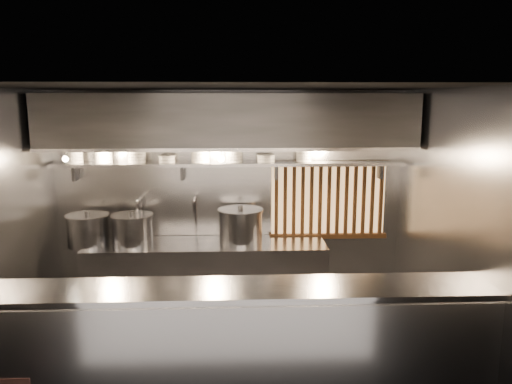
{
  "coord_description": "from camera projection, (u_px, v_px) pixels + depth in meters",
  "views": [
    {
      "loc": [
        0.06,
        -4.93,
        2.69
      ],
      "look_at": [
        0.3,
        0.55,
        1.66
      ],
      "focal_mm": 35.0,
      "sensor_mm": 36.0,
      "label": 1
    }
  ],
  "objects": [
    {
      "name": "cooking_bench",
      "position": [
        207.0,
        277.0,
        6.35
      ],
      "size": [
        3.0,
        0.7,
        0.9
      ],
      "primitive_type": "cube",
      "color": "#9A9A9F",
      "rests_on": "floor"
    },
    {
      "name": "bowl_shelf",
      "position": [
        229.0,
        164.0,
        6.29
      ],
      "size": [
        4.4,
        0.34,
        0.04
      ],
      "primitive_type": "cube",
      "color": "#9A9A9F",
      "rests_on": "wall_back"
    },
    {
      "name": "faucet_left",
      "position": [
        140.0,
        208.0,
        6.39
      ],
      "size": [
        0.04,
        0.3,
        0.5
      ],
      "color": "silver",
      "rests_on": "wall_back"
    },
    {
      "name": "bowl_stack_4",
      "position": [
        201.0,
        156.0,
        6.25
      ],
      "size": [
        0.25,
        0.25,
        0.17
      ],
      "color": "white",
      "rests_on": "bowl_shelf"
    },
    {
      "name": "bowl_stack_2",
      "position": [
        137.0,
        156.0,
        6.22
      ],
      "size": [
        0.24,
        0.24,
        0.17
      ],
      "color": "white",
      "rests_on": "bowl_shelf"
    },
    {
      "name": "bowl_stack_1",
      "position": [
        104.0,
        156.0,
        6.2
      ],
      "size": [
        0.23,
        0.23,
        0.17
      ],
      "color": "white",
      "rests_on": "bowl_shelf"
    },
    {
      "name": "stock_pot_right",
      "position": [
        241.0,
        226.0,
        6.28
      ],
      "size": [
        0.68,
        0.68,
        0.47
      ],
      "rotation": [
        0.0,
        0.0,
        0.21
      ],
      "color": "#9A9A9F",
      "rests_on": "cooking_bench"
    },
    {
      "name": "exhaust_hood",
      "position": [
        229.0,
        121.0,
        5.97
      ],
      "size": [
        4.4,
        0.81,
        0.65
      ],
      "color": "#2D2D30",
      "rests_on": "ceiling"
    },
    {
      "name": "stock_pot_left",
      "position": [
        88.0,
        230.0,
        6.15
      ],
      "size": [
        0.65,
        0.65,
        0.43
      ],
      "rotation": [
        0.0,
        0.0,
        0.28
      ],
      "color": "#9A9A9F",
      "rests_on": "cooking_bench"
    },
    {
      "name": "wall_back",
      "position": [
        230.0,
        198.0,
        6.55
      ],
      "size": [
        4.5,
        0.0,
        4.5
      ],
      "primitive_type": "plane",
      "rotation": [
        1.57,
        0.0,
        0.0
      ],
      "color": "gray",
      "rests_on": "floor"
    },
    {
      "name": "faucet_right",
      "position": [
        195.0,
        208.0,
        6.42
      ],
      "size": [
        0.04,
        0.3,
        0.5
      ],
      "color": "silver",
      "rests_on": "wall_back"
    },
    {
      "name": "serving_counter",
      "position": [
        229.0,
        349.0,
        4.29
      ],
      "size": [
        4.5,
        0.56,
        1.13
      ],
      "color": "#9A9A9F",
      "rests_on": "floor"
    },
    {
      "name": "bowl_stack_3",
      "position": [
        167.0,
        159.0,
        6.24
      ],
      "size": [
        0.22,
        0.22,
        0.09
      ],
      "color": "white",
      "rests_on": "bowl_shelf"
    },
    {
      "name": "wood_screen",
      "position": [
        329.0,
        200.0,
        6.57
      ],
      "size": [
        1.56,
        0.09,
        1.04
      ],
      "color": "#FFBF72",
      "rests_on": "wall_back"
    },
    {
      "name": "pendant_bulb",
      "position": [
        221.0,
        159.0,
        6.15
      ],
      "size": [
        0.09,
        0.09,
        0.19
      ],
      "color": "#2D2D30",
      "rests_on": "exhaust_hood"
    },
    {
      "name": "bowl_stack_7",
      "position": [
        304.0,
        155.0,
        6.31
      ],
      "size": [
        0.21,
        0.21,
        0.17
      ],
      "color": "white",
      "rests_on": "bowl_shelf"
    },
    {
      "name": "bowl_stack_5",
      "position": [
        234.0,
        156.0,
        6.27
      ],
      "size": [
        0.23,
        0.23,
        0.17
      ],
      "color": "white",
      "rests_on": "bowl_shelf"
    },
    {
      "name": "bowl_stack_0",
      "position": [
        74.0,
        156.0,
        6.18
      ],
      "size": [
        0.24,
        0.24,
        0.17
      ],
      "color": "white",
      "rests_on": "bowl_shelf"
    },
    {
      "name": "ceiling",
      "position": [
        227.0,
        87.0,
        4.82
      ],
      "size": [
        4.5,
        4.5,
        0.0
      ],
      "primitive_type": "plane",
      "rotation": [
        3.14,
        0.0,
        0.0
      ],
      "color": "black",
      "rests_on": "wall_back"
    },
    {
      "name": "bowl_stack_6",
      "position": [
        266.0,
        158.0,
        6.29
      ],
      "size": [
        0.23,
        0.23,
        0.09
      ],
      "color": "white",
      "rests_on": "bowl_shelf"
    },
    {
      "name": "wall_left",
      "position": [
        4.0,
        230.0,
        4.98
      ],
      "size": [
        0.0,
        3.0,
        3.0
      ],
      "primitive_type": "plane",
      "rotation": [
        1.57,
        0.0,
        1.57
      ],
      "color": "gray",
      "rests_on": "floor"
    },
    {
      "name": "heat_lamp",
      "position": [
        63.0,
        154.0,
        5.71
      ],
      "size": [
        0.25,
        0.35,
        0.2
      ],
      "color": "#9A9A9F",
      "rests_on": "exhaust_hood"
    },
    {
      "name": "floor",
      "position": [
        230.0,
        354.0,
        5.34
      ],
      "size": [
        4.5,
        4.5,
        0.0
      ],
      "primitive_type": "plane",
      "color": "black",
      "rests_on": "ground"
    },
    {
      "name": "wall_right",
      "position": [
        445.0,
        225.0,
        5.18
      ],
      "size": [
        0.0,
        3.0,
        3.0
      ],
      "primitive_type": "plane",
      "rotation": [
        1.57,
        0.0,
        -1.57
      ],
      "color": "gray",
      "rests_on": "floor"
    },
    {
      "name": "stock_pot_mid",
      "position": [
        132.0,
        230.0,
        6.17
      ],
      "size": [
        0.53,
        0.53,
        0.43
      ],
      "rotation": [
        0.0,
        0.0,
        -0.02
      ],
      "color": "#9A9A9F",
      "rests_on": "cooking_bench"
    }
  ]
}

